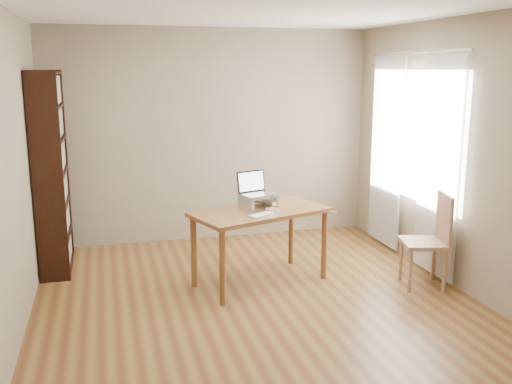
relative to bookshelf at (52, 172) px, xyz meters
name	(u,v)px	position (x,y,z in m)	size (l,w,h in m)	color
room	(263,164)	(1.86, -1.54, 0.25)	(4.04, 4.54, 2.64)	#5B3118
bookshelf	(52,172)	(0.00, 0.00, 0.00)	(0.30, 0.90, 2.10)	black
curtains	(410,157)	(3.75, -0.75, 0.12)	(0.03, 1.90, 2.25)	silver
desk	(260,220)	(2.00, -0.98, -0.40)	(1.48, 1.07, 0.75)	brown
laptop_stand	(258,200)	(2.00, -0.90, -0.22)	(0.32, 0.25, 0.13)	silver
laptop	(257,188)	(2.00, -0.84, -0.11)	(0.38, 0.36, 0.23)	silver
keyboard	(261,215)	(1.95, -1.20, -0.29)	(0.29, 0.23, 0.02)	silver
coaster	(332,212)	(2.65, -1.25, -0.30)	(0.09, 0.09, 0.01)	brown
cat	(260,201)	(2.03, -0.87, -0.23)	(0.25, 0.49, 0.16)	#484239
chair	(431,236)	(3.59, -1.49, -0.55)	(0.50, 0.50, 0.93)	#9F7256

